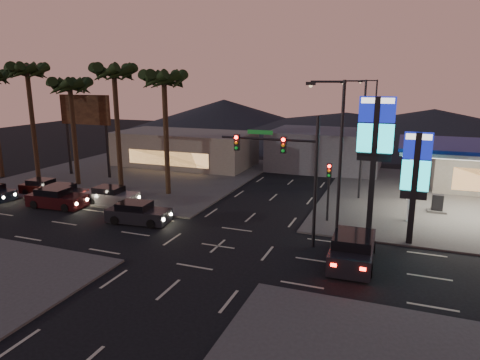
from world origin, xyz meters
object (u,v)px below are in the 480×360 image
at_px(suv_station, 353,249).
at_px(car_lane_b_mid, 64,192).
at_px(car_lane_b_front, 111,196).
at_px(car_lane_b_rear, 43,187).
at_px(car_lane_a_front, 138,213).
at_px(pylon_sign_tall, 375,138).
at_px(traffic_signal_mast, 287,161).
at_px(pylon_sign_short, 416,171).
at_px(car_lane_a_mid, 56,198).

bearing_deg(suv_station, car_lane_b_mid, 169.61).
height_order(car_lane_b_front, car_lane_b_rear, car_lane_b_front).
height_order(car_lane_a_front, car_lane_b_rear, car_lane_a_front).
bearing_deg(suv_station, pylon_sign_tall, 84.43).
xyz_separation_m(car_lane_a_front, car_lane_b_rear, (-12.40, 3.67, -0.07)).
height_order(pylon_sign_tall, suv_station, pylon_sign_tall).
bearing_deg(car_lane_b_rear, traffic_signal_mast, -9.12).
relative_size(pylon_sign_short, car_lane_a_front, 1.49).
bearing_deg(pylon_sign_short, car_lane_a_mid, -176.73).
distance_m(car_lane_a_front, suv_station, 15.26).
xyz_separation_m(car_lane_b_front, car_lane_b_rear, (-7.67, 0.42, -0.05)).
xyz_separation_m(pylon_sign_tall, pylon_sign_short, (2.50, -1.00, -1.74)).
distance_m(car_lane_b_mid, suv_station, 24.94).
xyz_separation_m(car_lane_a_front, suv_station, (15.18, -1.61, 0.13)).
bearing_deg(pylon_sign_short, pylon_sign_tall, 158.20).
xyz_separation_m(car_lane_a_mid, suv_station, (23.46, -2.53, 0.10)).
bearing_deg(traffic_signal_mast, pylon_sign_tall, 36.52).
height_order(pylon_sign_tall, car_lane_b_mid, pylon_sign_tall).
bearing_deg(pylon_sign_short, car_lane_b_mid, 179.05).
xyz_separation_m(pylon_sign_short, traffic_signal_mast, (-7.24, -2.51, 0.57)).
distance_m(car_lane_a_front, car_lane_b_rear, 12.94).
bearing_deg(car_lane_a_mid, suv_station, -6.16).
relative_size(pylon_sign_short, car_lane_a_mid, 1.44).
bearing_deg(car_lane_b_rear, pylon_sign_tall, -0.48).
relative_size(pylon_sign_tall, car_lane_b_rear, 2.11).
xyz_separation_m(pylon_sign_tall, car_lane_a_front, (-15.67, -3.43, -5.70)).
distance_m(car_lane_b_front, car_lane_b_mid, 4.63).
relative_size(pylon_sign_tall, car_lane_a_mid, 1.85).
bearing_deg(car_lane_b_mid, suv_station, -10.39).
distance_m(pylon_sign_short, car_lane_b_rear, 30.86).
distance_m(pylon_sign_short, traffic_signal_mast, 7.69).
distance_m(pylon_sign_short, car_lane_b_mid, 27.82).
height_order(pylon_sign_tall, car_lane_a_front, pylon_sign_tall).
relative_size(pylon_sign_tall, car_lane_a_front, 1.92).
bearing_deg(pylon_sign_short, car_lane_a_front, -172.37).
distance_m(car_lane_a_mid, car_lane_b_rear, 4.95).
bearing_deg(car_lane_a_front, car_lane_b_rear, 163.53).
xyz_separation_m(traffic_signal_mast, car_lane_b_mid, (-20.28, 2.97, -4.61)).
xyz_separation_m(car_lane_b_rear, suv_station, (27.58, -5.28, 0.20)).
bearing_deg(car_lane_a_mid, traffic_signal_mast, -2.98).
distance_m(pylon_sign_short, car_lane_b_front, 23.26).
height_order(car_lane_a_mid, car_lane_b_mid, car_lane_a_mid).
bearing_deg(car_lane_a_front, car_lane_a_mid, 173.65).
bearing_deg(traffic_signal_mast, car_lane_a_mid, 177.02).
bearing_deg(traffic_signal_mast, car_lane_b_rear, 170.88).
height_order(pylon_sign_tall, car_lane_a_mid, pylon_sign_tall).
xyz_separation_m(pylon_sign_short, suv_station, (-2.99, -4.04, -3.84)).
height_order(car_lane_a_mid, car_lane_b_front, car_lane_a_mid).
distance_m(car_lane_a_mid, car_lane_b_front, 4.24).
relative_size(car_lane_b_front, suv_station, 0.84).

